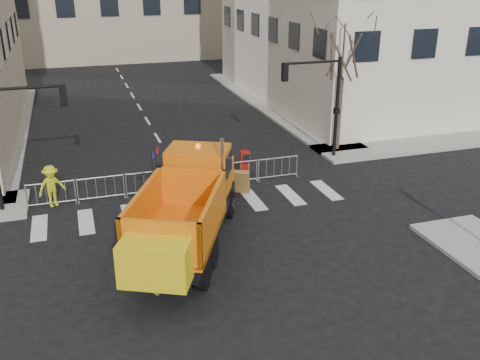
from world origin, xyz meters
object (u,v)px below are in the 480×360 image
object	(u,v)px
worker	(52,186)
cop_b	(188,178)
cop_c	(196,182)
newspaper_box	(245,162)
plow_truck	(186,207)
cop_a	(223,181)

from	to	relation	value
worker	cop_b	bearing A→B (deg)	-26.45
cop_c	newspaper_box	xyz separation A→B (m)	(3.06, 2.52, -0.27)
worker	newspaper_box	distance (m)	9.09
plow_truck	cop_a	bearing A→B (deg)	-6.84
cop_b	newspaper_box	bearing A→B (deg)	-151.56
newspaper_box	cop_c	bearing A→B (deg)	-132.01
plow_truck	cop_b	distance (m)	5.14
plow_truck	cop_a	world-z (taller)	plow_truck
cop_a	plow_truck	bearing A→B (deg)	37.75
plow_truck	cop_a	xyz separation A→B (m)	(2.44, 3.82, -0.77)
cop_a	cop_c	distance (m)	1.19
plow_truck	worker	distance (m)	7.01
cop_a	cop_b	world-z (taller)	cop_a
plow_truck	cop_c	distance (m)	4.20
worker	cop_a	bearing A→B (deg)	-34.84
cop_c	worker	bearing A→B (deg)	-43.87
plow_truck	newspaper_box	distance (m)	7.83
cop_b	cop_c	size ratio (longest dim) A/B	0.85
cop_a	newspaper_box	distance (m)	3.24
cop_c	newspaper_box	world-z (taller)	cop_c
plow_truck	worker	size ratio (longest dim) A/B	5.55
cop_a	worker	size ratio (longest dim) A/B	1.04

